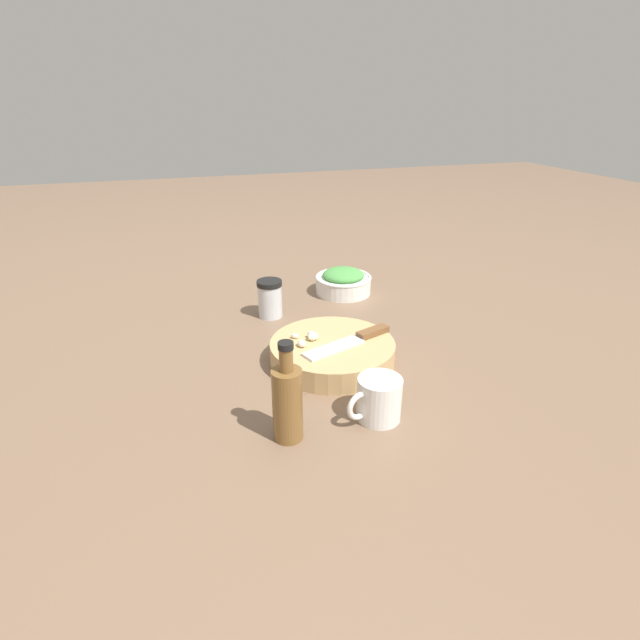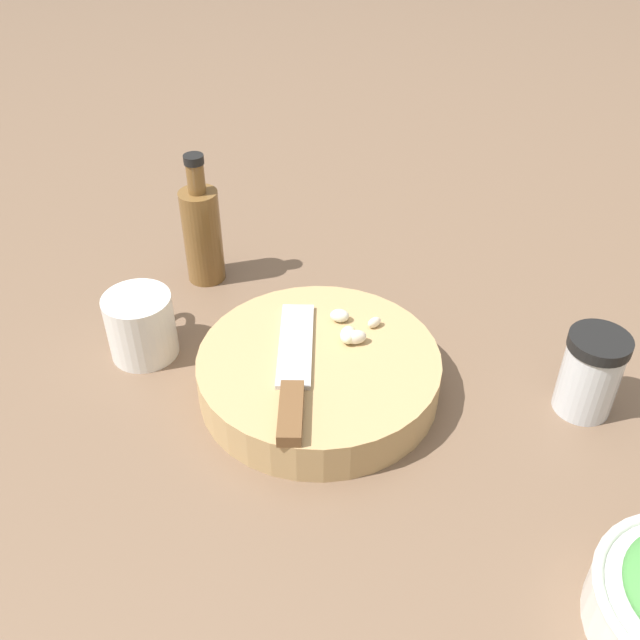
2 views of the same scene
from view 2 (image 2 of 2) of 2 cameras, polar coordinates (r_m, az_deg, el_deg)
name	(u,v)px [view 2 (image 2 of 2)]	position (r m, az deg, el deg)	size (l,w,h in m)	color
ground_plane	(351,365)	(0.78, 2.47, -3.65)	(5.00, 5.00, 0.00)	brown
cutting_board	(319,373)	(0.73, -0.10, -4.27)	(0.25, 0.25, 0.04)	tan
chef_knife	(293,376)	(0.69, -2.14, -4.46)	(0.09, 0.20, 0.01)	brown
garlic_cloves	(350,329)	(0.74, 2.39, -0.72)	(0.06, 0.05, 0.02)	silver
spice_jar	(590,373)	(0.75, 20.82, -4.00)	(0.06, 0.06, 0.09)	silver
coffee_mug	(141,324)	(0.79, -14.09, -0.35)	(0.07, 0.10, 0.07)	silver
oil_bottle	(202,232)	(0.88, -9.41, 6.98)	(0.05, 0.05, 0.17)	brown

